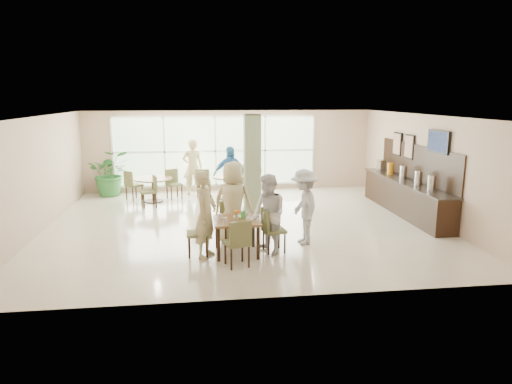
{
  "coord_description": "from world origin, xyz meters",
  "views": [
    {
      "loc": [
        -1.12,
        -11.46,
        3.28
      ],
      "look_at": [
        0.2,
        -1.2,
        1.1
      ],
      "focal_mm": 32.0,
      "sensor_mm": 36.0,
      "label": 1
    }
  ],
  "objects": [
    {
      "name": "teen_far",
      "position": [
        -0.36,
        -1.56,
        0.94
      ],
      "size": [
        1.04,
        0.8,
        1.88
      ],
      "primitive_type": "imported",
      "rotation": [
        0.0,
        0.0,
        2.78
      ],
      "color": "#C6B984",
      "rests_on": "ground"
    },
    {
      "name": "teen_left",
      "position": [
        -0.99,
        -2.37,
        0.91
      ],
      "size": [
        0.67,
        0.78,
        1.82
      ],
      "primitive_type": "imported",
      "rotation": [
        0.0,
        0.0,
        1.15
      ],
      "color": "#C6B984",
      "rests_on": "ground"
    },
    {
      "name": "teen_right",
      "position": [
        0.32,
        -2.31,
        0.85
      ],
      "size": [
        0.93,
        1.02,
        1.7
      ],
      "primitive_type": "imported",
      "rotation": [
        0.0,
        0.0,
        -1.14
      ],
      "color": "white",
      "rests_on": "ground"
    },
    {
      "name": "room_shell",
      "position": [
        0.0,
        0.0,
        1.7
      ],
      "size": [
        10.0,
        10.0,
        10.0
      ],
      "color": "white",
      "rests_on": "ground"
    },
    {
      "name": "framed_art_b",
      "position": [
        4.95,
        1.8,
        1.85
      ],
      "size": [
        0.05,
        0.55,
        0.7
      ],
      "color": "black",
      "rests_on": "ground"
    },
    {
      "name": "round_table_right",
      "position": [
        -0.16,
        3.03,
        0.56
      ],
      "size": [
        1.04,
        1.04,
        0.75
      ],
      "color": "brown",
      "rests_on": "ground"
    },
    {
      "name": "chairs_table_right",
      "position": [
        -0.21,
        3.0,
        0.47
      ],
      "size": [
        2.0,
        1.96,
        0.95
      ],
      "color": "#606738",
      "rests_on": "ground"
    },
    {
      "name": "window_bank",
      "position": [
        -0.5,
        4.46,
        1.4
      ],
      "size": [
        7.0,
        0.04,
        7.0
      ],
      "color": "silver",
      "rests_on": "ground"
    },
    {
      "name": "framed_art_a",
      "position": [
        4.95,
        1.0,
        1.85
      ],
      "size": [
        0.05,
        0.55,
        0.7
      ],
      "color": "black",
      "rests_on": "ground"
    },
    {
      "name": "buffet_counter",
      "position": [
        4.7,
        0.51,
        0.55
      ],
      "size": [
        0.64,
        4.7,
        1.95
      ],
      "color": "black",
      "rests_on": "ground"
    },
    {
      "name": "potted_plant",
      "position": [
        -4.03,
        4.07,
        0.77
      ],
      "size": [
        1.6,
        1.6,
        1.54
      ],
      "primitive_type": "imported",
      "rotation": [
        0.0,
        0.0,
        0.17
      ],
      "color": "#2D7130",
      "rests_on": "ground"
    },
    {
      "name": "ground",
      "position": [
        0.0,
        0.0,
        0.0
      ],
      "size": [
        10.0,
        10.0,
        0.0
      ],
      "primitive_type": "plane",
      "color": "beige",
      "rests_on": "ground"
    },
    {
      "name": "column",
      "position": [
        0.4,
        1.2,
        1.4
      ],
      "size": [
        0.45,
        0.45,
        2.8
      ],
      "primitive_type": "cube",
      "color": "#63714F",
      "rests_on": "ground"
    },
    {
      "name": "adult_b",
      "position": [
        0.67,
        3.07,
        0.85
      ],
      "size": [
        1.12,
        1.71,
        1.7
      ],
      "primitive_type": "imported",
      "rotation": [
        0.0,
        0.0,
        -1.27
      ],
      "color": "white",
      "rests_on": "ground"
    },
    {
      "name": "wall_tv",
      "position": [
        4.94,
        -0.6,
        2.15
      ],
      "size": [
        0.06,
        1.0,
        0.58
      ],
      "color": "black",
      "rests_on": "ground"
    },
    {
      "name": "adult_a",
      "position": [
        -0.16,
        2.18,
        0.91
      ],
      "size": [
        1.21,
        0.94,
        1.81
      ],
      "primitive_type": "imported",
      "rotation": [
        0.0,
        0.0,
        -0.36
      ],
      "color": "#4082C0",
      "rests_on": "ground"
    },
    {
      "name": "adult_standing",
      "position": [
        -1.3,
        3.8,
        0.95
      ],
      "size": [
        0.75,
        0.54,
        1.9
      ],
      "primitive_type": "imported",
      "rotation": [
        0.0,
        0.0,
        3.27
      ],
      "color": "#C6B984",
      "rests_on": "ground"
    },
    {
      "name": "chairs_main_table",
      "position": [
        -0.38,
        -2.27,
        0.47
      ],
      "size": [
        2.11,
        1.93,
        0.95
      ],
      "color": "#606738",
      "rests_on": "ground"
    },
    {
      "name": "chairs_table_left",
      "position": [
        -2.57,
        2.94,
        0.47
      ],
      "size": [
        1.9,
        1.7,
        0.95
      ],
      "color": "#606738",
      "rests_on": "ground"
    },
    {
      "name": "main_table",
      "position": [
        -0.35,
        -2.28,
        0.66
      ],
      "size": [
        0.95,
        0.95,
        0.75
      ],
      "color": "brown",
      "rests_on": "ground"
    },
    {
      "name": "tabletop_clutter",
      "position": [
        -0.33,
        -2.29,
        0.81
      ],
      "size": [
        0.76,
        0.73,
        0.21
      ],
      "color": "white",
      "rests_on": "main_table"
    },
    {
      "name": "teen_standing",
      "position": [
        1.21,
        -1.77,
        0.85
      ],
      "size": [
        0.69,
        1.13,
        1.7
      ],
      "primitive_type": "imported",
      "rotation": [
        0.0,
        0.0,
        -1.52
      ],
      "color": "#B5B5B8",
      "rests_on": "ground"
    },
    {
      "name": "round_table_left",
      "position": [
        -2.54,
        2.97,
        0.59
      ],
      "size": [
        1.21,
        1.21,
        0.75
      ],
      "color": "brown",
      "rests_on": "ground"
    }
  ]
}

